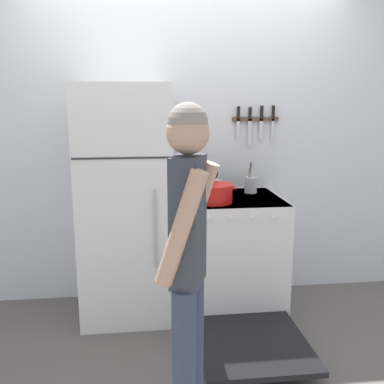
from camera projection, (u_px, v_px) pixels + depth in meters
The scene contains 9 objects.
ground_plane at pixel (187, 291), 3.67m from camera, with size 14.00×14.00×0.00m, color #5B5654.
wall_back at pixel (186, 142), 3.44m from camera, with size 10.00×0.06×2.55m.
refrigerator at pixel (126, 204), 3.14m from camera, with size 0.66×0.65×1.72m.
stove_range at pixel (231, 256), 3.24m from camera, with size 0.74×1.41×0.90m.
dutch_oven_pot at pixel (212, 193), 3.02m from camera, with size 0.34×0.30×0.16m.
tea_kettle at pixel (208, 185), 3.29m from camera, with size 0.26×0.21×0.25m.
utensil_jar at pixel (251, 184), 3.34m from camera, with size 0.10×0.10×0.28m.
person at pixel (188, 256), 1.93m from camera, with size 0.33×0.38×1.59m.
wall_knife_strip at pixel (256, 119), 3.42m from camera, with size 0.38×0.03×0.32m.
Camera 1 is at (-0.36, -3.41, 1.58)m, focal length 40.00 mm.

